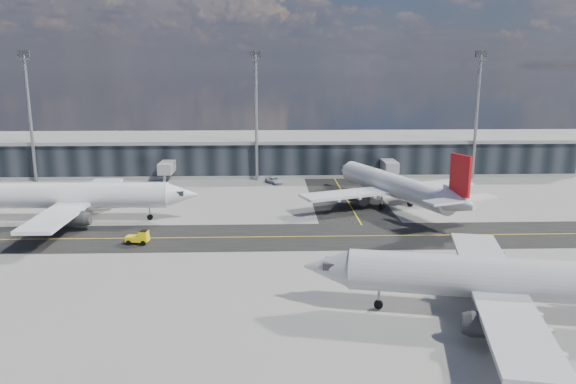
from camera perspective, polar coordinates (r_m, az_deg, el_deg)
name	(u,v)px	position (r m, az deg, el deg)	size (l,w,h in m)	color
ground	(250,245)	(82.53, -3.83, -5.41)	(300.00, 300.00, 0.00)	gray
taxiway_lanes	(276,225)	(92.75, -1.21, -3.33)	(180.00, 63.00, 0.03)	black
terminal_concourse	(258,158)	(135.09, -3.11, 3.51)	(152.00, 19.80, 8.80)	black
floodlight_masts	(256,112)	(126.83, -3.25, 8.15)	(102.50, 0.70, 28.90)	gray
airliner_af	(67,196)	(101.34, -21.56, -0.35)	(43.69, 37.16, 12.98)	white
airliner_redtail	(396,186)	(104.59, 10.87, 0.58)	(34.67, 40.07, 12.35)	white
airliner_near	(515,280)	(62.44, 22.05, -8.28)	(43.27, 37.15, 12.89)	#BABCBE
baggage_tug	(139,237)	(85.38, -14.85, -4.48)	(3.46, 2.08, 2.05)	yellow
service_van	(275,180)	(124.91, -1.37, 1.20)	(2.39, 5.19, 1.44)	white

